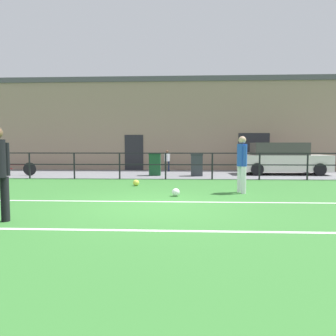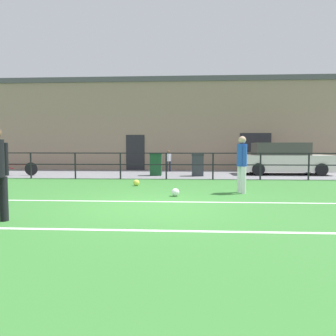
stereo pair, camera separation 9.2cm
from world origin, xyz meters
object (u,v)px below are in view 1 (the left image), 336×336
soccer_ball_match (136,183)px  trash_bin_1 (197,165)px  soccer_ball_spare (176,192)px  spectator_child (167,159)px  bicycle_parked_1 (12,169)px  trash_bin_0 (155,164)px  player_striker (242,161)px  parked_car_red (282,159)px

soccer_ball_match → trash_bin_1: (2.34, 3.72, 0.44)m
soccer_ball_spare → spectator_child: spectator_child is taller
bicycle_parked_1 → soccer_ball_match: bearing=-28.3°
trash_bin_0 → trash_bin_1: (2.00, -0.14, -0.02)m
soccer_ball_spare → trash_bin_0: bearing=100.6°
player_striker → soccer_ball_spare: player_striker is taller
soccer_ball_match → trash_bin_1: size_ratio=0.21×
soccer_ball_match → soccer_ball_spare: size_ratio=1.00×
trash_bin_0 → spectator_child: bearing=79.1°
soccer_ball_match → soccer_ball_spare: bearing=-56.6°
player_striker → trash_bin_0: 6.24m
soccer_ball_match → trash_bin_0: trash_bin_0 is taller
bicycle_parked_1 → trash_bin_0: 6.87m
trash_bin_1 → soccer_ball_match: bearing=-122.2°
player_striker → soccer_ball_spare: bearing=93.6°
trash_bin_1 → parked_car_red: bearing=14.0°
soccer_ball_match → bicycle_parked_1: bicycle_parked_1 is taller
soccer_ball_match → bicycle_parked_1: bearing=151.7°
trash_bin_1 → soccer_ball_spare: bearing=-98.3°
bicycle_parked_1 → trash_bin_0: trash_bin_0 is taller
soccer_ball_spare → spectator_child: bearing=94.5°
player_striker → trash_bin_0: size_ratio=1.59×
parked_car_red → player_striker: bearing=-116.8°
player_striker → bicycle_parked_1: bearing=47.1°
soccer_ball_match → spectator_child: (0.81, 6.30, 0.59)m
parked_car_red → trash_bin_0: size_ratio=4.00×
player_striker → spectator_child: player_striker is taller
soccer_ball_match → bicycle_parked_1: (-6.52, 3.50, 0.24)m
spectator_child → parked_car_red: (5.85, -1.50, 0.07)m
trash_bin_0 → trash_bin_1: trash_bin_0 is taller
bicycle_parked_1 → trash_bin_1: size_ratio=2.21×
trash_bin_0 → soccer_ball_match: bearing=-95.0°
parked_car_red → bicycle_parked_1: 13.24m
player_striker → bicycle_parked_1: 11.19m
player_striker → parked_car_red: player_striker is taller
parked_car_red → trash_bin_0: 6.39m
trash_bin_1 → player_striker: bearing=-78.0°
parked_car_red → bicycle_parked_1: parked_car_red is taller
player_striker → trash_bin_1: size_ratio=1.64×
trash_bin_1 → bicycle_parked_1: bearing=-178.6°
spectator_child → parked_car_red: size_ratio=0.28×
trash_bin_1 → spectator_child: bearing=120.8°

